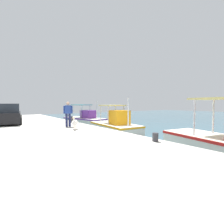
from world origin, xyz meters
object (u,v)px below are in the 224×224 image
Objects in this scene: mooring_bollard_nearest at (72,119)px; fishing_boat_nearest at (85,119)px; fishing_boat_second at (115,125)px; mooring_bollard_second at (155,137)px; parked_car at (8,114)px; fisherman_standing at (68,113)px; pelican at (75,123)px.

fishing_boat_nearest is at bearing 142.08° from mooring_bollard_nearest.
fishing_boat_second is 6.63m from mooring_bollard_second.
mooring_bollard_nearest is at bearing -180.00° from mooring_bollard_second.
parked_car is 8.31× the size of mooring_bollard_nearest.
parked_car is (-4.47, -3.12, -0.22)m from fisherman_standing.
mooring_bollard_second is at bearing -14.98° from fishing_boat_nearest.
fishing_boat_second is 4.02m from fisherman_standing.
fishing_boat_second is at bearing 104.22° from pelican.
fishing_boat_nearest is 17.16× the size of mooring_bollard_second.
fishing_boat_nearest reaches higher than fisherman_standing.
pelican is 1.73× the size of mooring_bollard_nearest.
fisherman_standing is 6.56m from mooring_bollard_second.
pelican is (7.98, -4.81, 0.64)m from fishing_boat_nearest.
parked_car is at bearing -145.03° from fisherman_standing.
fishing_boat_nearest is 6.82× the size of pelican.
pelican is 0.53× the size of fisherman_standing.
pelican is 1.44m from fisherman_standing.
pelican is (1.00, -3.96, 0.59)m from fishing_boat_second.
parked_car is (-4.79, -6.97, 0.90)m from fishing_boat_second.
pelican reaches higher than mooring_bollard_nearest.
fisherman_standing is at bearing -94.85° from fishing_boat_second.
fisherman_standing reaches higher than pelican.
mooring_bollard_nearest is at bearing 159.35° from pelican.
mooring_bollard_nearest is (-2.49, -2.64, 0.44)m from fishing_boat_second.
parked_car is at bearing -74.42° from fishing_boat_nearest.
fisherman_standing is at bearing -29.08° from mooring_bollard_nearest.
parked_car is at bearing -118.02° from mooring_bollard_nearest.
parked_car reaches higher than pelican.
mooring_bollard_second is (6.07, -2.64, 0.36)m from fishing_boat_second.
fishing_boat_nearest is 11.82× the size of mooring_bollard_nearest.
fishing_boat_second is at bearing 156.48° from mooring_bollard_second.
fisherman_standing is at bearing -169.35° from mooring_bollard_second.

